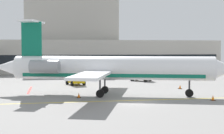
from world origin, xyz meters
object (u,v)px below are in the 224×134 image
(pushback_tractor, at_px, (104,74))
(fuel_tank, at_px, (163,69))
(belt_loader, at_px, (76,78))
(baggage_tug, at_px, (143,76))
(regional_jet, at_px, (108,68))

(pushback_tractor, distance_m, fuel_tank, 11.77)
(fuel_tank, bearing_deg, belt_loader, -147.33)
(baggage_tug, xyz_separation_m, fuel_tank, (5.93, 7.06, 0.64))
(regional_jet, distance_m, belt_loader, 12.37)
(regional_jet, relative_size, baggage_tug, 7.48)
(belt_loader, xyz_separation_m, fuel_tank, (17.37, 11.14, 0.47))
(baggage_tug, xyz_separation_m, pushback_tractor, (-5.72, 5.55, 0.09))
(belt_loader, relative_size, fuel_tank, 0.41)
(regional_jet, xyz_separation_m, belt_loader, (-2.77, 11.86, -2.17))
(regional_jet, relative_size, pushback_tractor, 6.39)
(pushback_tractor, bearing_deg, baggage_tug, -44.14)
(regional_jet, bearing_deg, baggage_tug, 61.47)
(regional_jet, height_order, belt_loader, regional_jet)
(belt_loader, bearing_deg, fuel_tank, 32.67)
(regional_jet, distance_m, fuel_tank, 27.29)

